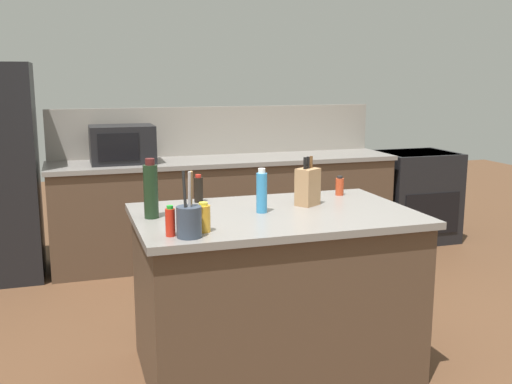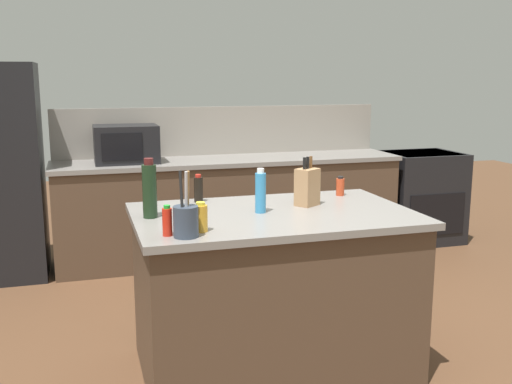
{
  "view_description": "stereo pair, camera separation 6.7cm",
  "coord_description": "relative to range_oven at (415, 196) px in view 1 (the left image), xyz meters",
  "views": [
    {
      "loc": [
        -1.1,
        -3.1,
        1.7
      ],
      "look_at": [
        0.0,
        0.35,
        0.99
      ],
      "focal_mm": 42.0,
      "sensor_mm": 36.0,
      "label": 1
    },
    {
      "loc": [
        -1.03,
        -3.12,
        1.7
      ],
      "look_at": [
        0.0,
        0.35,
        0.99
      ],
      "focal_mm": 42.0,
      "sensor_mm": 36.0,
      "label": 2
    }
  ],
  "objects": [
    {
      "name": "range_oven",
      "position": [
        0.0,
        0.0,
        0.0
      ],
      "size": [
        0.76,
        0.65,
        0.92
      ],
      "color": "black",
      "rests_on": "ground_plane"
    },
    {
      "name": "ground_plane",
      "position": [
        -2.32,
        -2.2,
        -0.47
      ],
      "size": [
        14.0,
        14.0,
        0.0
      ],
      "primitive_type": "plane",
      "color": "brown"
    },
    {
      "name": "wine_bottle",
      "position": [
        -3.0,
        -2.13,
        0.63
      ],
      "size": [
        0.08,
        0.08,
        0.32
      ],
      "color": "black",
      "rests_on": "kitchen_island"
    },
    {
      "name": "spice_jar_paprika",
      "position": [
        -1.76,
        -1.87,
        0.53
      ],
      "size": [
        0.05,
        0.05,
        0.12
      ],
      "color": "#B73D1E",
      "rests_on": "kitchen_island"
    },
    {
      "name": "knife_block",
      "position": [
        -2.07,
        -2.08,
        0.59
      ],
      "size": [
        0.16,
        0.15,
        0.29
      ],
      "rotation": [
        0.0,
        0.0,
        0.58
      ],
      "color": "#A87C54",
      "rests_on": "kitchen_island"
    },
    {
      "name": "honey_jar",
      "position": [
        -2.8,
        -2.5,
        0.54
      ],
      "size": [
        0.07,
        0.07,
        0.15
      ],
      "color": "gold",
      "rests_on": "kitchen_island"
    },
    {
      "name": "hot_sauce_bottle",
      "position": [
        -2.96,
        -2.53,
        0.54
      ],
      "size": [
        0.05,
        0.05,
        0.15
      ],
      "color": "red",
      "rests_on": "kitchen_island"
    },
    {
      "name": "utensil_crock",
      "position": [
        -2.88,
        -2.57,
        0.56
      ],
      "size": [
        0.12,
        0.12,
        0.32
      ],
      "color": "#333D4C",
      "rests_on": "kitchen_island"
    },
    {
      "name": "dish_soap_bottle",
      "position": [
        -2.39,
        -2.18,
        0.59
      ],
      "size": [
        0.06,
        0.06,
        0.25
      ],
      "color": "#3384BC",
      "rests_on": "kitchen_island"
    },
    {
      "name": "microwave",
      "position": [
        -2.95,
        0.0,
        0.64
      ],
      "size": [
        0.55,
        0.39,
        0.33
      ],
      "color": "black",
      "rests_on": "back_counter_run"
    },
    {
      "name": "kitchen_island",
      "position": [
        -2.32,
        -2.2,
        0.0
      ],
      "size": [
        1.56,
        0.99,
        0.94
      ],
      "color": "#4C3828",
      "rests_on": "ground_plane"
    },
    {
      "name": "wall_backsplash",
      "position": [
        -2.02,
        0.32,
        0.7
      ],
      "size": [
        3.16,
        0.03,
        0.46
      ],
      "primitive_type": "cube",
      "color": "gray",
      "rests_on": "back_counter_run"
    },
    {
      "name": "back_counter_run",
      "position": [
        -2.02,
        0.0,
        0.0
      ],
      "size": [
        3.2,
        0.66,
        0.94
      ],
      "color": "#4C3828",
      "rests_on": "ground_plane"
    },
    {
      "name": "soy_sauce_bottle",
      "position": [
        -2.67,
        -1.8,
        0.55
      ],
      "size": [
        0.05,
        0.05,
        0.17
      ],
      "color": "black",
      "rests_on": "kitchen_island"
    }
  ]
}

